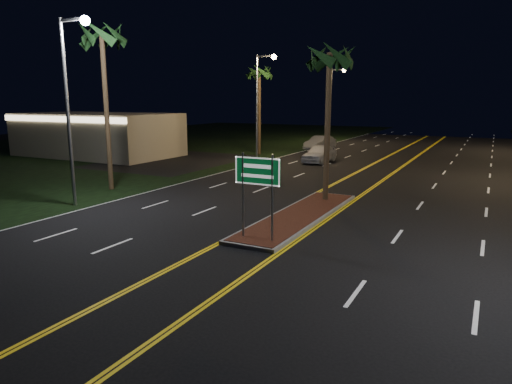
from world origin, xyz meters
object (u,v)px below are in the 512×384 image
Objects in this scene: commercial_building at (98,134)px; palm_left_near at (102,37)px; streetlight_left_far at (334,96)px; palm_left_far at (259,73)px; streetlight_left_near at (72,91)px; palm_median at (330,57)px; highway_sign at (257,179)px; streetlight_left_mid at (261,95)px; car_far at (320,142)px; car_near at (319,152)px; median_island at (300,215)px.

palm_left_near is at bearing -41.61° from commercial_building.
streetlight_left_far is 1.02× the size of palm_left_far.
streetlight_left_near is 1.08× the size of palm_median.
highway_sign is at bearing -33.48° from commercial_building.
palm_left_far is (-0.30, 20.00, -0.93)m from palm_left_near.
palm_left_near reaches higher than streetlight_left_mid.
palm_median is at bearing -59.94° from car_far.
streetlight_left_far is (0.00, 40.00, 0.00)m from streetlight_left_near.
palm_left_far reaches higher than car_near.
streetlight_left_far is at bearing 106.75° from car_near.
median_island is 18.90m from car_near.
car_far is (1.75, 30.46, -4.80)m from streetlight_left_near.
streetlight_left_far is 20.18m from car_near.
car_far is at bearing 86.71° from streetlight_left_near.
streetlight_left_far reaches higher than palm_left_far.
car_far is (-8.86, 23.96, -6.41)m from palm_median.
streetlight_left_mid is 1.74× the size of car_far.
highway_sign is 32.92m from car_far.
streetlight_left_near is 5.36m from palm_left_near.
palm_left_near is 1.81× the size of car_near.
streetlight_left_near is 30.89m from car_far.
car_far is (-3.32, 9.41, -0.04)m from car_near.
streetlight_left_far is at bearing 90.00° from streetlight_left_near.
palm_left_near is at bearing -93.00° from streetlight_left_far.
palm_left_far is at bearing 31.25° from commercial_building.
commercial_building is 1.81× the size of palm_median.
streetlight_left_near is at bearing -83.52° from car_far.
palm_left_near is at bearing -110.42° from car_near.
palm_median reaches higher than commercial_building.
streetlight_left_far is at bearing 104.44° from highway_sign.
streetlight_left_far reaches higher than highway_sign.
car_far is (3.94, 6.46, -6.88)m from palm_left_far.
commercial_building is 1.67× the size of streetlight_left_far.
median_island is 1.16× the size of palm_left_far.
commercial_building is 2.78× the size of car_near.
highway_sign is 0.36× the size of streetlight_left_near.
streetlight_left_mid is (0.00, 20.00, 0.00)m from streetlight_left_near.
highway_sign is 28.77m from palm_left_far.
highway_sign is at bearing -90.00° from palm_median.
palm_median is at bearing -51.83° from streetlight_left_mid.
commercial_building is 28.75m from streetlight_left_far.
median_island is at bearing 90.00° from highway_sign.
streetlight_left_mid reaches higher than highway_sign.
median_island is 15.20m from palm_left_near.
streetlight_left_near is 0.92× the size of palm_left_near.
highway_sign is 0.36× the size of streetlight_left_far.
highway_sign is 23.93m from streetlight_left_mid.
streetlight_left_mid reaches higher than car_far.
palm_left_near is (-12.50, 1.00, 8.60)m from median_island.
streetlight_left_near reaches higher than palm_median.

